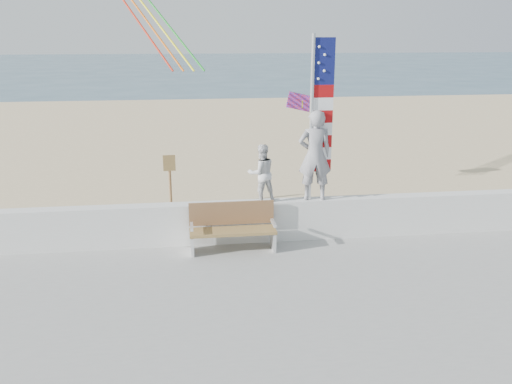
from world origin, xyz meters
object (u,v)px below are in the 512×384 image
adult (315,155)px  child (261,173)px  bench (232,227)px  flag (317,112)px

adult → child: bearing=4.9°
bench → flag: flag is taller
child → flag: bearing=167.1°
bench → flag: size_ratio=0.51×
adult → bench: 2.34m
bench → adult: bearing=13.9°
adult → child: size_ratio=1.56×
adult → child: (-1.16, 0.00, -0.35)m
child → flag: size_ratio=0.36×
bench → flag: 3.00m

